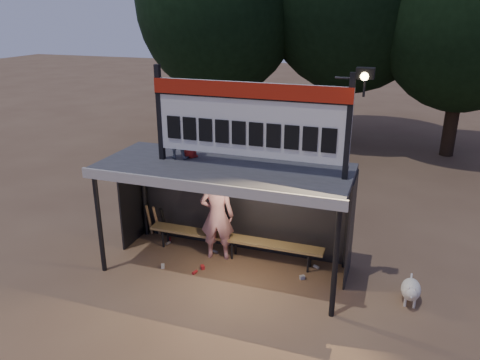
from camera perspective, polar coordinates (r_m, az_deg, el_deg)
name	(u,v)px	position (r m, az deg, el deg)	size (l,w,h in m)	color
ground	(225,268)	(10.18, -1.83, -10.71)	(80.00, 80.00, 0.00)	brown
player	(217,216)	(10.16, -2.81, -4.36)	(0.74, 0.48, 2.02)	silver
child_a	(177,135)	(9.63, -7.70, 5.49)	(0.48, 0.37, 0.99)	gray
child_b	(190,135)	(9.69, -6.17, 5.47)	(0.45, 0.29, 0.93)	red
dugout_shelter	(228,184)	(9.58, -1.44, -0.47)	(5.10, 2.08, 2.32)	#3B3B3D
scoreboard_assembly	(251,117)	(8.76, 1.35, 7.64)	(4.10, 0.27, 1.99)	black
bench	(234,239)	(10.42, -0.78, -7.20)	(4.00, 0.35, 0.48)	olive
tree_left	(219,1)	(19.52, -2.60, 20.97)	(6.46, 6.46, 9.27)	black
tree_right	(469,10)	(18.74, 26.12, 18.12)	(6.08, 6.08, 8.72)	black
dog	(411,290)	(9.52, 20.12, -12.48)	(0.36, 0.81, 0.49)	white
bats	(157,221)	(11.43, -10.12, -4.96)	(0.47, 0.32, 0.84)	olive
litter	(215,260)	(10.42, -3.12, -9.70)	(3.67, 1.27, 0.08)	red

